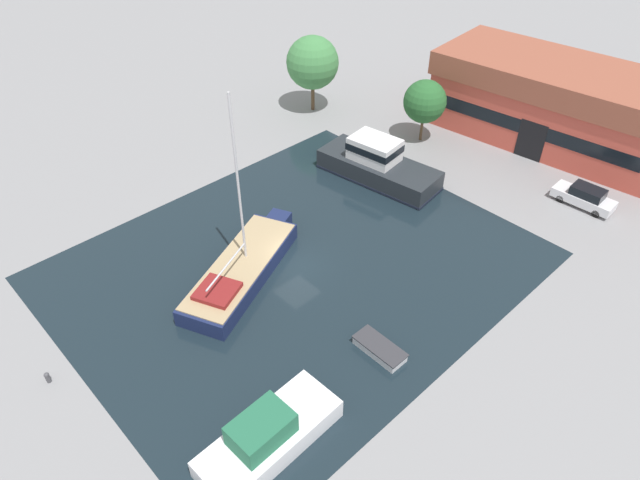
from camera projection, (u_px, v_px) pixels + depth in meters
name	position (u px, v px, depth m)	size (l,w,h in m)	color
ground_plane	(296.00, 266.00, 39.09)	(440.00, 440.00, 0.00)	gray
water_canal	(296.00, 265.00, 39.09)	(25.03, 29.97, 0.01)	black
warehouse_building	(557.00, 104.00, 50.63)	(22.36, 11.45, 6.96)	#C64C3D
quay_tree_near_building	(425.00, 102.00, 50.34)	(3.82, 3.82, 5.71)	brown
quay_tree_by_water	(313.00, 63.00, 54.51)	(5.06, 5.06, 7.38)	brown
parked_car	(585.00, 197.00, 44.08)	(4.69, 1.91, 1.68)	silver
sailboat_moored	(242.00, 268.00, 37.83)	(7.51, 11.88, 12.89)	#19234C
motor_cruiser	(377.00, 165.00, 46.91)	(10.70, 5.12, 3.50)	#23282D
small_dinghy	(380.00, 349.00, 33.00)	(3.24, 1.40, 0.59)	silver
cabin_boat	(268.00, 436.00, 27.94)	(3.17, 7.67, 2.53)	white
mooring_bollard	(47.00, 377.00, 31.34)	(0.29, 0.29, 0.71)	#47474C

